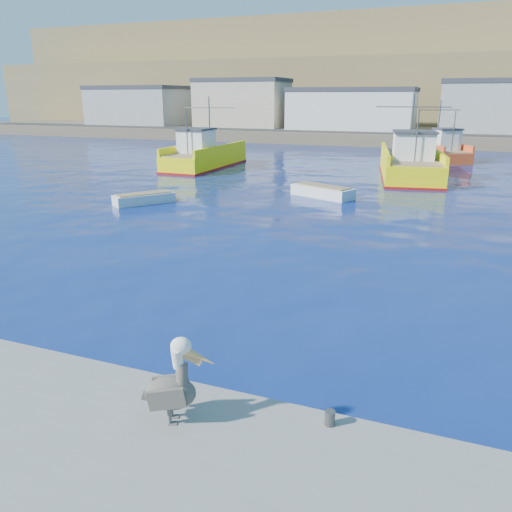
{
  "coord_description": "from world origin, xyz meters",
  "views": [
    {
      "loc": [
        4.59,
        -11.42,
        6.47
      ],
      "look_at": [
        -1.1,
        3.33,
        1.39
      ],
      "focal_mm": 35.0,
      "sensor_mm": 36.0,
      "label": 1
    }
  ],
  "objects": [
    {
      "name": "far_shore",
      "position": [
        0.0,
        109.2,
        8.98
      ],
      "size": [
        200.0,
        81.0,
        24.0
      ],
      "color": "brown",
      "rests_on": "ground"
    },
    {
      "name": "skiff_left",
      "position": [
        -13.17,
        14.99,
        0.26
      ],
      "size": [
        3.26,
        3.79,
        0.81
      ],
      "color": "silver",
      "rests_on": "ground"
    },
    {
      "name": "dock_bollards",
      "position": [
        0.6,
        -3.4,
        0.65
      ],
      "size": [
        36.2,
        0.2,
        0.3
      ],
      "color": "#4C4C4C",
      "rests_on": "dock"
    },
    {
      "name": "trawler_yellow_a",
      "position": [
        -17.16,
        31.25,
        1.04
      ],
      "size": [
        5.17,
        11.32,
        6.51
      ],
      "color": "#FFF207",
      "rests_on": "ground"
    },
    {
      "name": "ground",
      "position": [
        0.0,
        0.0,
        0.0
      ],
      "size": [
        260.0,
        260.0,
        0.0
      ],
      "primitive_type": "plane",
      "color": "navy",
      "rests_on": "ground"
    },
    {
      "name": "skiff_mid",
      "position": [
        -3.19,
        21.14,
        0.3
      ],
      "size": [
        4.6,
        3.21,
        0.95
      ],
      "color": "silver",
      "rests_on": "ground"
    },
    {
      "name": "pelican",
      "position": [
        0.18,
        -4.34,
        1.26
      ],
      "size": [
        1.41,
        0.88,
        1.77
      ],
      "color": "#595451",
      "rests_on": "dock"
    },
    {
      "name": "boat_orange",
      "position": [
        3.57,
        45.12,
        1.03
      ],
      "size": [
        6.66,
        8.92,
        6.09
      ],
      "color": "#E74F1F",
      "rests_on": "ground"
    },
    {
      "name": "trawler_yellow_b",
      "position": [
        1.52,
        31.95,
        1.12
      ],
      "size": [
        6.37,
        13.23,
        6.69
      ],
      "color": "#FFF207",
      "rests_on": "ground"
    }
  ]
}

